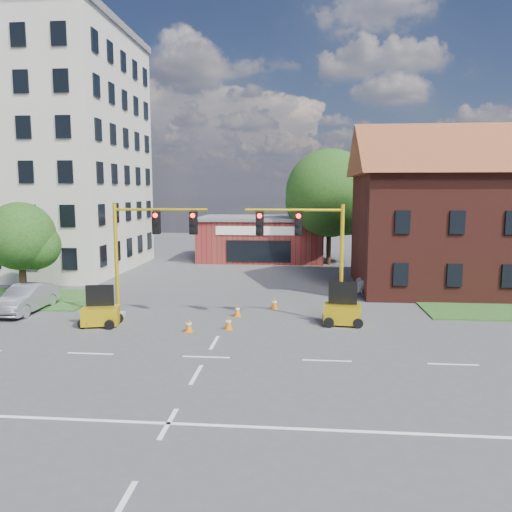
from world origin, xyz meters
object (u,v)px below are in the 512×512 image
at_px(pickup_white, 394,285).
at_px(trailer_west, 101,314).
at_px(signal_mast_east, 310,248).
at_px(signal_mast_west, 146,247).
at_px(trailer_east, 342,312).

bearing_deg(pickup_white, trailer_west, 127.98).
bearing_deg(pickup_white, signal_mast_east, 151.15).
height_order(signal_mast_west, trailer_east, signal_mast_west).
bearing_deg(trailer_east, trailer_west, -167.19).
bearing_deg(trailer_east, signal_mast_east, 175.24).
relative_size(signal_mast_west, signal_mast_east, 1.00).
height_order(signal_mast_west, pickup_white, signal_mast_west).
distance_m(trailer_west, pickup_white, 18.71).
relative_size(trailer_west, pickup_white, 0.41).
xyz_separation_m(signal_mast_west, signal_mast_east, (8.71, 0.00, 0.00)).
xyz_separation_m(signal_mast_west, trailer_west, (-1.93, -1.70, -3.28)).
distance_m(signal_mast_west, signal_mast_east, 8.71).
bearing_deg(signal_mast_east, signal_mast_west, 180.00).
xyz_separation_m(trailer_west, pickup_white, (16.36, 9.07, 0.05)).
bearing_deg(signal_mast_east, pickup_white, 52.16).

